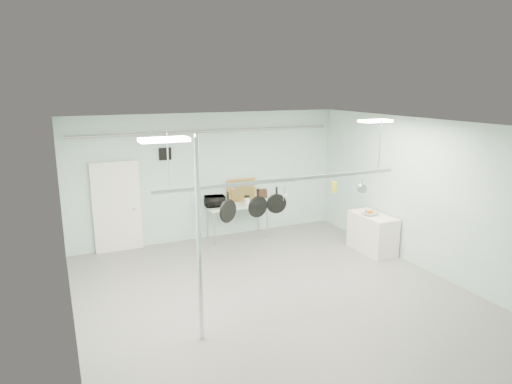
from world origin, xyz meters
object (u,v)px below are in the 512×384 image
prep_table (237,207)px  pot_rack (285,178)px  coffee_canister (247,201)px  fruit_bowl (370,213)px  skillet_right (276,200)px  skillet_mid (258,203)px  microwave (215,201)px  side_cabinet (372,233)px  chrome_pole (199,241)px  skillet_left (228,207)px

prep_table → pot_rack: size_ratio=0.33×
coffee_canister → fruit_bowl: coffee_canister is taller
coffee_canister → skillet_right: bearing=-103.9°
coffee_canister → skillet_mid: (-1.16, -3.21, 0.83)m
pot_rack → skillet_right: bearing=180.0°
coffee_canister → fruit_bowl: (2.22, -2.08, -0.05)m
prep_table → skillet_mid: bearing=-105.7°
pot_rack → skillet_right: 0.42m
fruit_bowl → skillet_mid: 3.67m
skillet_mid → skillet_right: bearing=-7.3°
coffee_canister → pot_rack: bearing=-101.2°
prep_table → microwave: bearing=177.5°
pot_rack → microwave: 3.54m
side_cabinet → coffee_canister: (-2.32, 2.11, 0.54)m
pot_rack → fruit_bowl: (2.86, 1.12, -1.28)m
coffee_canister → skillet_right: 3.41m
chrome_pole → pot_rack: bearing=25.3°
prep_table → skillet_right: size_ratio=3.27×
skillet_left → skillet_right: size_ratio=1.13×
pot_rack → skillet_mid: bearing=180.0°
side_cabinet → microwave: microwave is taller
coffee_canister → fruit_bowl: size_ratio=0.48×
side_cabinet → skillet_right: (-3.11, -1.10, 1.39)m
skillet_left → skillet_mid: bearing=-28.6°
chrome_pole → skillet_right: (1.74, 0.90, 0.24)m
chrome_pole → coffee_canister: chrome_pole is taller
side_cabinet → skillet_right: 3.58m
chrome_pole → pot_rack: size_ratio=0.67×
pot_rack → skillet_left: pot_rack is taller
pot_rack → coffee_canister: (0.63, 3.21, -1.24)m
prep_table → microwave: size_ratio=3.27×
microwave → fruit_bowl: size_ratio=1.32×
skillet_right → fruit_bowl: bearing=36.2°
side_cabinet → skillet_right: skillet_right is taller
chrome_pole → prep_table: bearing=61.3°
prep_table → skillet_mid: skillet_mid is taller
side_cabinet → prep_table: bearing=139.2°
coffee_canister → fruit_bowl: 3.05m
skillet_right → skillet_left: bearing=-164.3°
side_cabinet → fruit_bowl: bearing=166.1°
chrome_pole → microwave: size_ratio=6.55×
pot_rack → skillet_right: size_ratio=9.80×
skillet_left → skillet_mid: (0.57, 0.00, 0.01)m
fruit_bowl → side_cabinet: bearing=-13.9°
coffee_canister → skillet_mid: 3.51m
prep_table → microwave: microwave is taller
side_cabinet → skillet_left: skillet_left is taller
prep_table → fruit_bowl: 3.28m
chrome_pole → coffee_canister: (2.53, 4.11, -0.61)m
skillet_left → skillet_mid: 0.57m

